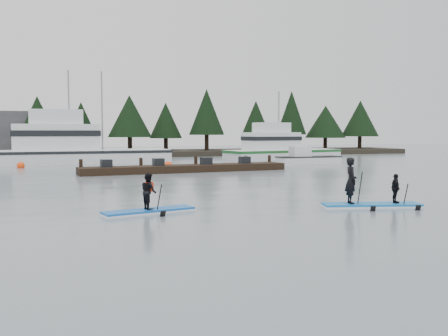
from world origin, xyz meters
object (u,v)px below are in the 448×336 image
object	(u,v)px
fishing_boat_medium	(280,154)
paddleboard_duo	(367,191)
floating_dock	(186,168)
paddleboard_solo	(149,200)
fishing_boat_large	(73,155)

from	to	relation	value
fishing_boat_medium	paddleboard_duo	size ratio (longest dim) A/B	3.45
floating_dock	paddleboard_solo	size ratio (longest dim) A/B	4.42
fishing_boat_medium	paddleboard_solo	world-z (taller)	fishing_boat_medium
fishing_boat_large	paddleboard_duo	world-z (taller)	fishing_boat_large
floating_dock	paddleboard_duo	distance (m)	18.05
fishing_boat_large	fishing_boat_medium	world-z (taller)	fishing_boat_large
fishing_boat_large	paddleboard_duo	size ratio (longest dim) A/B	4.32
floating_dock	paddleboard_duo	bearing A→B (deg)	-87.28
fishing_boat_large	paddleboard_duo	bearing A→B (deg)	-74.70
fishing_boat_large	fishing_boat_medium	xyz separation A→B (m)	(20.27, 0.28, -0.16)
floating_dock	fishing_boat_large	bearing A→B (deg)	114.42
paddleboard_solo	paddleboard_duo	world-z (taller)	paddleboard_duo
floating_dock	fishing_boat_medium	bearing A→B (deg)	39.32
fishing_boat_medium	paddleboard_duo	distance (m)	32.50
floating_dock	paddleboard_duo	world-z (taller)	paddleboard_duo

